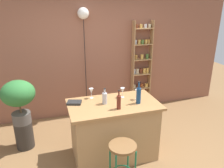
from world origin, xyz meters
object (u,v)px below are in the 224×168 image
at_px(spice_shelf, 141,67).
at_px(pendant_globe_light, 83,15).
at_px(plant_stool, 24,135).
at_px(wine_glass_center, 91,91).
at_px(bottle_soda_blue, 139,95).
at_px(bottle_vinegar, 105,98).
at_px(bottle_spirits_clear, 119,102).
at_px(cookbook, 74,103).
at_px(wine_glass_left, 138,92).
at_px(potted_plant, 18,97).
at_px(wine_glass_right, 123,91).
at_px(bar_stool, 122,155).

xyz_separation_m(spice_shelf, pendant_globe_light, (-1.26, 0.04, 1.13)).
height_order(plant_stool, pendant_globe_light, pendant_globe_light).
distance_m(wine_glass_center, pendant_globe_light, 1.67).
height_order(bottle_soda_blue, bottle_vinegar, bottle_soda_blue).
height_order(bottle_soda_blue, bottle_spirits_clear, bottle_soda_blue).
bearing_deg(bottle_soda_blue, plant_stool, 156.97).
height_order(bottle_spirits_clear, wine_glass_center, bottle_spirits_clear).
distance_m(spice_shelf, bottle_vinegar, 1.93).
relative_size(bottle_spirits_clear, cookbook, 1.38).
xyz_separation_m(plant_stool, cookbook, (0.83, -0.48, 0.71)).
bearing_deg(wine_glass_left, bottle_soda_blue, -107.54).
distance_m(potted_plant, pendant_globe_light, 1.96).
bearing_deg(plant_stool, potted_plant, -90.00).
relative_size(wine_glass_left, pendant_globe_light, 0.07).
bearing_deg(wine_glass_center, wine_glass_right, -13.96).
distance_m(bottle_vinegar, bottle_spirits_clear, 0.27).
relative_size(wine_glass_right, pendant_globe_light, 0.07).
bearing_deg(bar_stool, spice_shelf, 60.71).
xyz_separation_m(spice_shelf, wine_glass_center, (-1.40, -1.20, 0.03)).
xyz_separation_m(bottle_spirits_clear, cookbook, (-0.59, 0.36, -0.09)).
xyz_separation_m(bar_stool, wine_glass_center, (-0.20, 0.95, 0.56)).
bearing_deg(bar_stool, bottle_vinegar, 94.21).
bearing_deg(bottle_vinegar, bottle_spirits_clear, -57.30).
distance_m(wine_glass_right, cookbook, 0.79).
xyz_separation_m(bottle_vinegar, pendant_globe_light, (-0.01, 1.51, 1.13)).
distance_m(bottle_soda_blue, pendant_globe_light, 2.03).
bearing_deg(wine_glass_center, potted_plant, 162.87).
xyz_separation_m(spice_shelf, potted_plant, (-2.53, -0.85, -0.07)).
distance_m(spice_shelf, plant_stool, 2.78).
bearing_deg(bar_stool, wine_glass_center, 101.68).
relative_size(plant_stool, potted_plant, 0.64).
height_order(spice_shelf, bottle_spirits_clear, spice_shelf).
bearing_deg(bottle_vinegar, spice_shelf, 49.41).
height_order(bottle_soda_blue, wine_glass_left, bottle_soda_blue).
distance_m(spice_shelf, cookbook, 2.16).
xyz_separation_m(bottle_vinegar, wine_glass_center, (-0.15, 0.27, 0.02)).
relative_size(spice_shelf, wine_glass_center, 12.36).
bearing_deg(wine_glass_center, spice_shelf, 40.48).
bearing_deg(wine_glass_left, potted_plant, 161.42).
xyz_separation_m(bottle_spirits_clear, wine_glass_center, (-0.29, 0.50, 0.01)).
bearing_deg(wine_glass_center, bar_stool, -78.32).
height_order(plant_stool, wine_glass_right, wine_glass_right).
distance_m(potted_plant, wine_glass_center, 1.18).
height_order(spice_shelf, wine_glass_left, spice_shelf).
xyz_separation_m(bottle_vinegar, wine_glass_left, (0.54, 0.01, 0.02)).
height_order(bar_stool, bottle_vinegar, bottle_vinegar).
bearing_deg(bottle_spirits_clear, pendant_globe_light, 95.06).
bearing_deg(spice_shelf, bottle_spirits_clear, -123.22).
bearing_deg(bottle_soda_blue, cookbook, 163.88).
relative_size(potted_plant, cookbook, 3.55).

